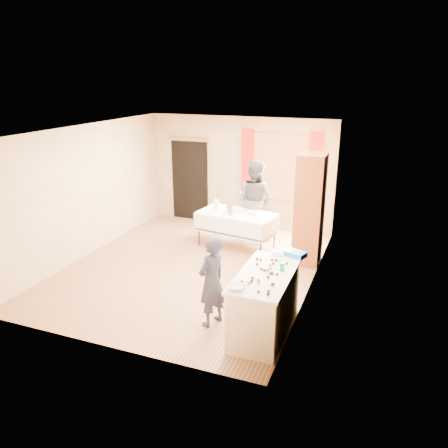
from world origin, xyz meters
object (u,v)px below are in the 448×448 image
at_px(party_table, 237,227).
at_px(girl, 212,281).
at_px(cabinet, 310,210).
at_px(counter, 265,303).
at_px(woman, 255,200).
at_px(chair, 253,219).

bearing_deg(party_table, girl, -68.34).
height_order(cabinet, counter, cabinet).
bearing_deg(girl, party_table, -146.68).
distance_m(cabinet, counter, 2.74).
distance_m(counter, girl, 0.81).
xyz_separation_m(cabinet, woman, (-1.37, 0.94, -0.18)).
relative_size(chair, girl, 0.70).
height_order(cabinet, party_table, cabinet).
bearing_deg(chair, party_table, -104.48).
bearing_deg(woman, party_table, 90.99).
xyz_separation_m(counter, chair, (-1.43, 4.06, -0.17)).
bearing_deg(cabinet, woman, 145.61).
bearing_deg(chair, girl, -93.93).
relative_size(chair, woman, 0.54).
distance_m(cabinet, party_table, 1.71).
bearing_deg(girl, counter, 116.65).
xyz_separation_m(girl, woman, (-0.50, 3.69, 0.20)).
distance_m(party_table, woman, 0.81).
distance_m(party_table, chair, 1.12).
xyz_separation_m(party_table, girl, (0.69, -3.04, 0.24)).
xyz_separation_m(cabinet, chair, (-1.53, 1.39, -0.78)).
bearing_deg(girl, woman, -151.77).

